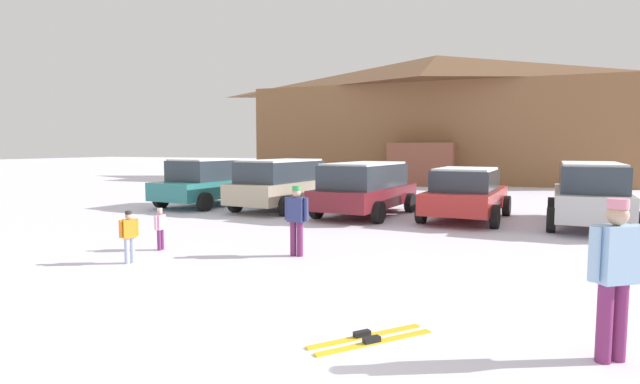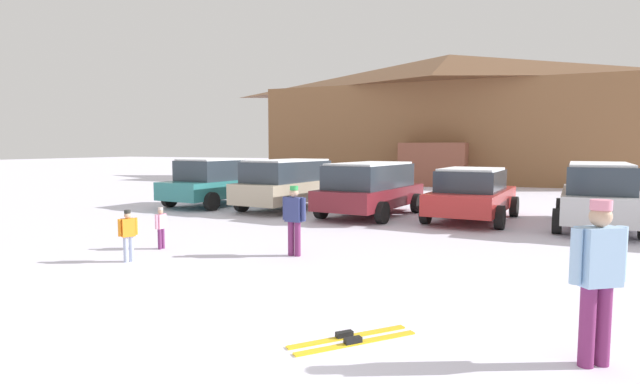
% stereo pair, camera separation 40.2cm
% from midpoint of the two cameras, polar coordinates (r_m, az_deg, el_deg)
% --- Properties ---
extents(ground, '(160.00, 160.00, 0.00)m').
position_cam_midpoint_polar(ground, '(5.34, -22.17, -19.29)').
color(ground, silver).
extents(ski_lodge, '(22.62, 10.98, 8.08)m').
position_cam_midpoint_polar(ski_lodge, '(33.71, 12.69, 8.31)').
color(ski_lodge, brown).
rests_on(ski_lodge, ground).
extents(parked_teal_hatchback, '(2.55, 4.26, 1.74)m').
position_cam_midpoint_polar(parked_teal_hatchback, '(18.87, -13.59, 1.06)').
color(parked_teal_hatchback, teal).
rests_on(parked_teal_hatchback, ground).
extents(parked_beige_suv, '(2.52, 4.62, 1.74)m').
position_cam_midpoint_polar(parked_beige_suv, '(17.36, -5.05, 1.05)').
color(parked_beige_suv, tan).
rests_on(parked_beige_suv, ground).
extents(parked_maroon_van, '(2.62, 4.69, 1.68)m').
position_cam_midpoint_polar(parked_maroon_van, '(15.84, 4.46, 0.57)').
color(parked_maroon_van, maroon).
rests_on(parked_maroon_van, ground).
extents(parked_red_sedan, '(2.48, 4.51, 1.56)m').
position_cam_midpoint_polar(parked_red_sedan, '(15.46, 15.64, -0.14)').
color(parked_red_sedan, '#AE2827').
rests_on(parked_red_sedan, ground).
extents(parked_silver_wagon, '(2.24, 4.63, 1.75)m').
position_cam_midpoint_polar(parked_silver_wagon, '(15.29, 27.80, -0.07)').
color(parked_silver_wagon, '#BBBBBE').
rests_on(parked_silver_wagon, ground).
extents(skier_adult_in_blue_parka, '(0.52, 0.43, 1.67)m').
position_cam_midpoint_polar(skier_adult_in_blue_parka, '(5.76, 28.90, -7.87)').
color(skier_adult_in_blue_parka, '#7A2A61').
rests_on(skier_adult_in_blue_parka, ground).
extents(skier_child_in_pink_snowsuit, '(0.14, 0.33, 0.89)m').
position_cam_midpoint_polar(skier_child_in_pink_snowsuit, '(11.13, -18.79, -3.75)').
color(skier_child_in_pink_snowsuit, '#6C2A60').
rests_on(skier_child_in_pink_snowsuit, ground).
extents(skier_teen_in_navy_coat, '(0.52, 0.23, 1.41)m').
position_cam_midpoint_polar(skier_teen_in_navy_coat, '(9.95, -3.86, -2.83)').
color(skier_teen_in_navy_coat, '#73295E').
rests_on(skier_teen_in_navy_coat, ground).
extents(skier_child_in_orange_jacket, '(0.23, 0.34, 0.99)m').
position_cam_midpoint_polar(skier_child_in_orange_jacket, '(10.07, -22.06, -4.46)').
color(skier_child_in_orange_jacket, '#A5B2D3').
rests_on(skier_child_in_orange_jacket, ground).
extents(pair_of_skis, '(1.20, 1.33, 0.08)m').
position_cam_midpoint_polar(pair_of_skis, '(5.88, 3.65, -16.38)').
color(pair_of_skis, yellow).
rests_on(pair_of_skis, ground).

